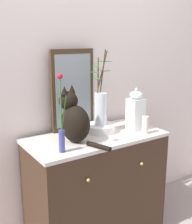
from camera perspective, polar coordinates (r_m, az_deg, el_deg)
wall_back at (r=2.33m, az=-4.40°, el=8.42°), size 4.40×0.08×2.60m
sideboard at (r=2.33m, az=0.00°, el=-14.36°), size 1.03×0.51×0.84m
mirror_leaning at (r=2.24m, az=-4.51°, el=4.19°), size 0.35×0.03×0.62m
cat_sitting at (r=2.01m, az=-4.24°, el=-1.42°), size 0.24×0.42×0.39m
vase_slim_green at (r=1.83m, az=-6.70°, el=-3.11°), size 0.06×0.04×0.50m
bowl_porcelain at (r=2.25m, az=0.87°, el=-3.13°), size 0.23×0.23×0.06m
vase_glass_clear at (r=2.20m, az=0.88°, el=1.17°), size 0.17×0.17×0.56m
jar_lidded_porcelain at (r=2.28m, az=7.67°, el=0.18°), size 0.11×0.11×0.33m
candle_pillar at (r=2.22m, az=9.52°, el=-2.51°), size 0.05×0.05×0.15m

